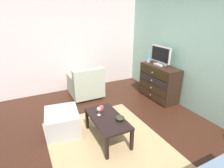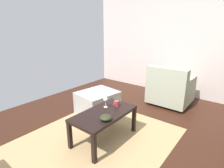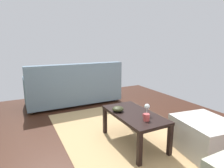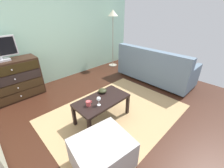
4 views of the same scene
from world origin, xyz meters
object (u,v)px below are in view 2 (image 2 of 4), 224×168
Objects in this scene: coffee_table at (104,116)px; bowl_decorative at (106,118)px; ottoman at (98,102)px; armchair at (170,89)px; mug at (116,103)px; wine_glass at (106,100)px.

bowl_decorative reaches higher than coffee_table.
ottoman is (-0.74, -0.84, -0.26)m from bowl_decorative.
coffee_table is 1.85m from armchair.
coffee_table is at bearing -2.29° from mug.
armchair is (-1.84, 0.25, -0.04)m from coffee_table.
armchair is 1.20× the size of ottoman.
armchair is (-1.56, 0.24, -0.14)m from mug.
armchair is at bearing 171.30° from mug.
armchair is (-1.99, 0.09, -0.13)m from bowl_decorative.
bowl_decorative is at bearing 19.40° from mug.
armchair reaches higher than mug.
mug is at bearing 65.62° from ottoman.
armchair is at bearing 172.24° from coffee_table.
mug is (-0.13, 0.11, -0.07)m from wine_glass.
ottoman is (-0.44, -0.58, -0.34)m from wine_glass.
armchair reaches higher than ottoman.
bowl_decorative is at bearing 45.91° from coffee_table.
coffee_table is 1.14× the size of armchair.
wine_glass reaches higher than bowl_decorative.
bowl_decorative is at bearing 48.41° from ottoman.
bowl_decorative is 2.00m from armchair.
mug is 0.46m from bowl_decorative.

